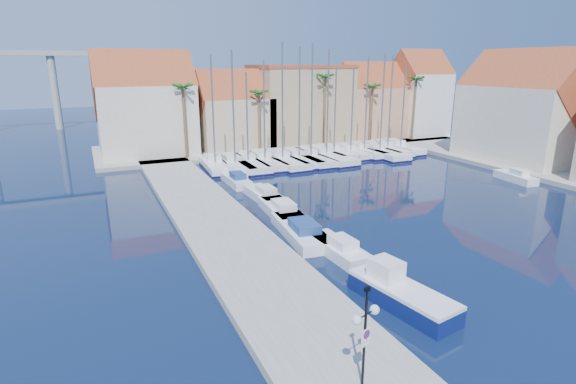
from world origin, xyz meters
name	(u,v)px	position (x,y,z in m)	size (l,w,h in m)	color
ground	(474,306)	(0.00, 0.00, 0.00)	(260.00, 260.00, 0.00)	black
quay_west	(231,239)	(-9.00, 13.50, 0.25)	(6.00, 77.00, 0.50)	gray
shore_north	(282,144)	(10.00, 48.00, 0.25)	(54.00, 16.00, 0.50)	gray
lamp_post	(366,322)	(-8.98, -3.13, 3.20)	(1.34, 0.69, 4.11)	black
fishing_boat	(400,292)	(-3.48, 1.75, 0.71)	(3.04, 6.38, 2.14)	#0E1953
motorboat_west_0	(339,248)	(-3.17, 8.53, 0.51)	(1.99, 5.60, 1.40)	white
motorboat_west_1	(301,230)	(-3.99, 12.45, 0.51)	(3.12, 7.64, 1.40)	white
motorboat_west_2	(281,210)	(-3.40, 17.43, 0.51)	(2.55, 6.69, 1.40)	white
motorboat_west_3	(264,194)	(-3.08, 22.23, 0.51)	(2.06, 6.02, 1.40)	white
motorboat_west_4	(236,180)	(-3.72, 28.49, 0.51)	(1.78, 5.56, 1.40)	white
motorboat_west_5	(232,172)	(-3.06, 32.03, 0.51)	(1.98, 5.34, 1.40)	white
motorboat_east_1	(516,177)	(23.99, 17.46, 0.51)	(2.17, 5.05, 1.40)	white
sailboat_0	(214,165)	(-3.97, 36.16, 0.61)	(3.08, 9.42, 13.15)	white
sailboat_1	(234,164)	(-1.74, 35.68, 0.59)	(2.89, 10.36, 13.63)	white
sailboat_2	(247,163)	(-0.06, 35.81, 0.56)	(3.07, 10.90, 11.22)	white
sailboat_3	(263,160)	(2.22, 36.12, 0.58)	(2.91, 10.71, 12.57)	white
sailboat_4	(280,160)	(4.36, 35.68, 0.59)	(3.49, 11.52, 14.59)	white
sailboat_5	(297,158)	(6.68, 35.71, 0.60)	(2.81, 10.62, 14.11)	white
sailboat_6	(309,157)	(8.28, 35.54, 0.60)	(2.90, 10.86, 14.54)	white
sailboat_7	(324,155)	(10.67, 35.92, 0.57)	(3.80, 12.19, 13.91)	white
sailboat_8	(332,153)	(12.49, 36.95, 0.60)	(2.80, 8.72, 11.73)	white
sailboat_9	(349,152)	(14.78, 36.41, 0.61)	(2.74, 8.23, 11.56)	white
sailboat_10	(362,151)	(17.00, 36.51, 0.60)	(2.67, 9.37, 13.05)	white
sailboat_11	(377,151)	(18.71, 35.43, 0.58)	(3.22, 11.47, 13.43)	white
sailboat_12	(385,149)	(20.81, 36.44, 0.60)	(2.84, 10.07, 13.37)	white
sailboat_13	(398,147)	(23.20, 36.61, 0.58)	(2.89, 9.60, 11.92)	white
building_0	(146,108)	(-10.00, 47.00, 6.52)	(12.30, 9.00, 13.50)	beige
building_1	(234,114)	(2.00, 47.00, 5.30)	(10.30, 8.00, 11.00)	tan
building_2	(300,104)	(13.00, 48.00, 6.26)	(14.20, 10.20, 11.50)	tan
building_3	(369,104)	(25.00, 47.00, 5.86)	(10.30, 8.00, 12.00)	tan
building_4	(418,96)	(34.00, 46.00, 6.97)	(8.30, 8.00, 14.00)	white
building_6	(524,111)	(32.00, 24.00, 6.52)	(9.00, 14.30, 13.50)	beige
palm_0	(183,90)	(-6.00, 42.00, 9.08)	(2.60, 2.60, 10.15)	brown
palm_1	(259,95)	(4.00, 42.00, 8.14)	(2.60, 2.60, 9.15)	brown
palm_2	(325,79)	(14.00, 42.00, 10.02)	(2.60, 2.60, 11.15)	brown
palm_3	(372,88)	(22.00, 42.00, 8.61)	(2.60, 2.60, 9.65)	brown
palm_4	(416,81)	(30.00, 42.00, 9.55)	(2.60, 2.60, 10.65)	brown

